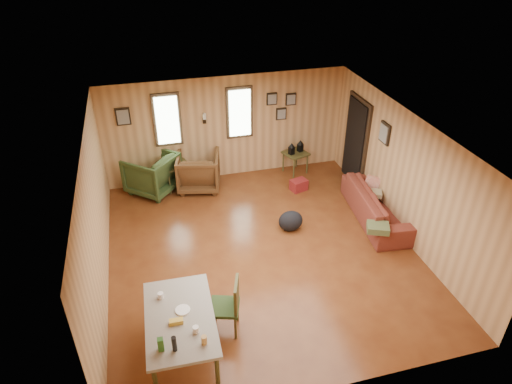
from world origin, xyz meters
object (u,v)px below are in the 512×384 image
at_px(recliner_brown, 199,169).
at_px(dining_table, 180,321).
at_px(side_table, 296,152).
at_px(recliner_green, 152,172).
at_px(sofa, 379,200).
at_px(end_table, 176,171).

bearing_deg(recliner_brown, dining_table, 91.16).
bearing_deg(side_table, recliner_green, 179.95).
distance_m(sofa, dining_table, 4.92).
relative_size(sofa, recliner_green, 2.24).
bearing_deg(side_table, end_table, 179.24).
bearing_deg(dining_table, recliner_green, 92.80).
distance_m(recliner_green, dining_table, 4.68).
height_order(recliner_brown, dining_table, dining_table).
bearing_deg(sofa, dining_table, 125.81).
xyz_separation_m(recliner_green, side_table, (3.35, -0.00, 0.06)).
distance_m(sofa, side_table, 2.47).
bearing_deg(dining_table, recliner_brown, 80.20).
relative_size(end_table, dining_table, 0.46).
bearing_deg(end_table, recliner_green, -176.18).
distance_m(side_table, dining_table, 5.70).
bearing_deg(recliner_brown, side_table, -164.27).
height_order(end_table, side_table, side_table).
xyz_separation_m(sofa, side_table, (-1.00, 2.25, 0.12)).
height_order(side_table, dining_table, dining_table).
bearing_deg(end_table, sofa, -30.88).
relative_size(recliner_green, end_table, 1.36).
distance_m(recliner_brown, side_table, 2.34).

